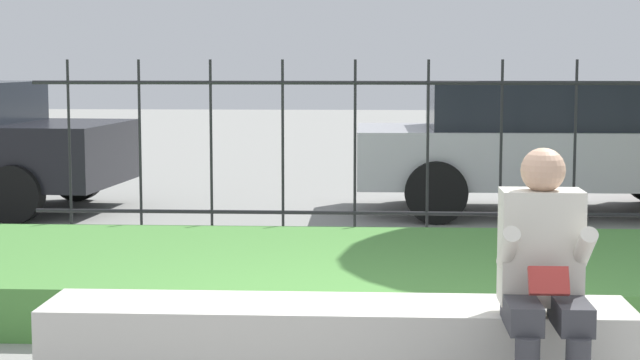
# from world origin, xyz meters

# --- Properties ---
(stone_bench) EXTENTS (2.91, 0.54, 0.42)m
(stone_bench) POSITION_xyz_m (-0.31, 0.00, 0.19)
(stone_bench) COLOR beige
(stone_bench) RESTS_ON ground_plane
(person_seated_reader) EXTENTS (0.42, 0.73, 1.22)m
(person_seated_reader) POSITION_xyz_m (0.66, -0.30, 0.66)
(person_seated_reader) COLOR black
(person_seated_reader) RESTS_ON ground_plane
(grass_berm) EXTENTS (8.16, 2.42, 0.32)m
(grass_berm) POSITION_xyz_m (0.00, 1.91, 0.16)
(grass_berm) COLOR #4C893D
(grass_berm) RESTS_ON ground_plane
(iron_fence) EXTENTS (6.16, 0.03, 1.63)m
(iron_fence) POSITION_xyz_m (0.00, 3.85, 0.86)
(iron_fence) COLOR #232326
(iron_fence) RESTS_ON ground_plane
(car_parked_center) EXTENTS (4.18, 1.92, 1.40)m
(car_parked_center) POSITION_xyz_m (1.70, 6.28, 0.74)
(car_parked_center) COLOR #B7B7BC
(car_parked_center) RESTS_ON ground_plane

